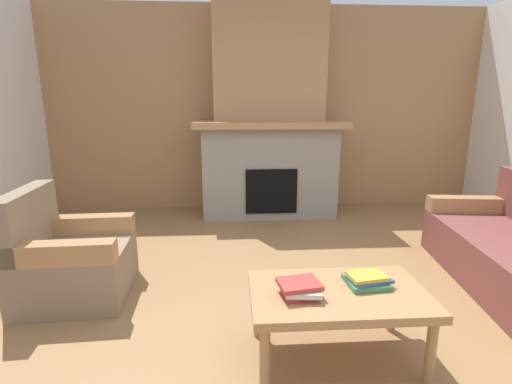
% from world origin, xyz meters
% --- Properties ---
extents(ground, '(9.00, 9.00, 0.00)m').
position_xyz_m(ground, '(0.00, 0.00, 0.00)').
color(ground, olive).
extents(wall_back_wood_panel, '(6.00, 0.12, 2.70)m').
position_xyz_m(wall_back_wood_panel, '(0.00, 3.00, 1.35)').
color(wall_back_wood_panel, '#A87A4C').
rests_on(wall_back_wood_panel, ground).
extents(fireplace, '(1.90, 0.82, 2.70)m').
position_xyz_m(fireplace, '(0.00, 2.62, 1.16)').
color(fireplace, gray).
rests_on(fireplace, ground).
extents(armchair, '(0.80, 0.80, 0.85)m').
position_xyz_m(armchair, '(-1.74, 0.45, 0.29)').
color(armchair, '#847056').
rests_on(armchair, ground).
extents(coffee_table, '(1.00, 0.60, 0.43)m').
position_xyz_m(coffee_table, '(0.10, -0.41, 0.38)').
color(coffee_table, '#A87A4C').
rests_on(coffee_table, ground).
extents(book_stack_near_edge, '(0.25, 0.22, 0.08)m').
position_xyz_m(book_stack_near_edge, '(-0.12, -0.45, 0.47)').
color(book_stack_near_edge, '#B23833').
rests_on(book_stack_near_edge, coffee_table).
extents(book_stack_center, '(0.27, 0.23, 0.07)m').
position_xyz_m(book_stack_center, '(0.28, -0.35, 0.46)').
color(book_stack_center, '#3D7F4C').
rests_on(book_stack_center, coffee_table).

